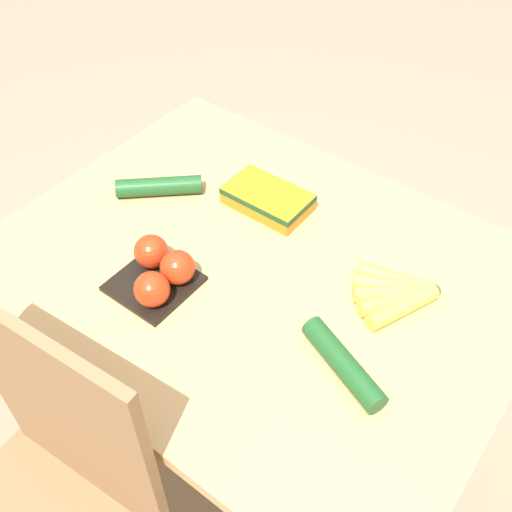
% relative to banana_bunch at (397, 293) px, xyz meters
% --- Properties ---
extents(ground_plane, '(12.00, 12.00, 0.00)m').
position_rel_banana_bunch_xyz_m(ground_plane, '(0.27, 0.10, -0.75)').
color(ground_plane, gray).
extents(dining_table, '(1.07, 0.84, 0.74)m').
position_rel_banana_bunch_xyz_m(dining_table, '(0.27, 0.10, -0.13)').
color(dining_table, tan).
rests_on(dining_table, ground_plane).
extents(banana_bunch, '(0.17, 0.17, 0.03)m').
position_rel_banana_bunch_xyz_m(banana_bunch, '(0.00, 0.00, 0.00)').
color(banana_bunch, brown).
rests_on(banana_bunch, dining_table).
extents(tomato_pack, '(0.15, 0.15, 0.08)m').
position_rel_banana_bunch_xyz_m(tomato_pack, '(0.39, 0.25, 0.02)').
color(tomato_pack, black).
rests_on(tomato_pack, dining_table).
extents(carrot_bag, '(0.19, 0.11, 0.04)m').
position_rel_banana_bunch_xyz_m(carrot_bag, '(0.36, -0.07, 0.01)').
color(carrot_bag, orange).
rests_on(carrot_bag, dining_table).
extents(cucumber_near, '(0.20, 0.11, 0.04)m').
position_rel_banana_bunch_xyz_m(cucumber_near, '(-0.00, 0.21, 0.01)').
color(cucumber_near, '#1E5123').
rests_on(cucumber_near, dining_table).
extents(cucumber_far, '(0.17, 0.16, 0.04)m').
position_rel_banana_bunch_xyz_m(cucumber_far, '(0.59, 0.05, 0.01)').
color(cucumber_far, '#1E5123').
rests_on(cucumber_far, dining_table).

